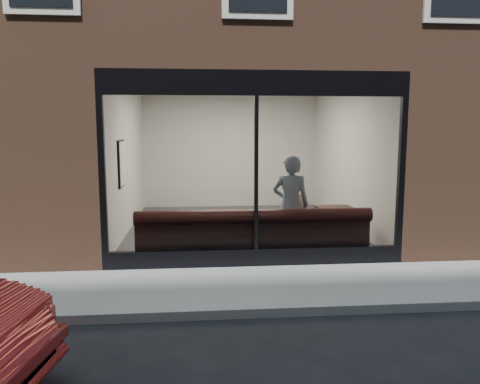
{
  "coord_description": "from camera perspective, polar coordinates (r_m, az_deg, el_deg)",
  "views": [
    {
      "loc": [
        -0.95,
        -5.47,
        2.3
      ],
      "look_at": [
        -0.23,
        2.4,
        1.21
      ],
      "focal_mm": 35.0,
      "sensor_mm": 36.0,
      "label": 1
    }
  ],
  "objects": [
    {
      "name": "kerb_near",
      "position": [
        5.94,
        4.51,
        -14.32
      ],
      "size": [
        40.0,
        0.1,
        0.12
      ],
      "primitive_type": "cube",
      "color": "gray",
      "rests_on": "ground"
    },
    {
      "name": "ground",
      "position": [
        6.01,
        4.42,
        -14.67
      ],
      "size": [
        120.0,
        120.0,
        0.0
      ],
      "primitive_type": "plane",
      "color": "black",
      "rests_on": "ground"
    },
    {
      "name": "cafe_table_right",
      "position": [
        9.24,
        11.72,
        -2.01
      ],
      "size": [
        0.75,
        0.75,
        0.04
      ],
      "primitive_type": "cube",
      "rotation": [
        0.0,
        0.0,
        0.1
      ],
      "color": "#311B13",
      "rests_on": "cafe_floor"
    },
    {
      "name": "cafe_chair_right",
      "position": [
        9.54,
        6.38,
        -4.64
      ],
      "size": [
        0.47,
        0.47,
        0.04
      ],
      "primitive_type": "cube",
      "rotation": [
        0.0,
        0.0,
        3.13
      ],
      "color": "#311B13",
      "rests_on": "cafe_floor"
    },
    {
      "name": "storefront_header",
      "position": [
        7.61,
        2.03,
        13.15
      ],
      "size": [
        5.0,
        0.1,
        0.4
      ],
      "primitive_type": "cube",
      "color": "black",
      "rests_on": "host_building_upper"
    },
    {
      "name": "cafe_wall_left",
      "position": [
        10.6,
        -13.58,
        3.87
      ],
      "size": [
        0.0,
        6.0,
        6.0
      ],
      "primitive_type": "plane",
      "rotation": [
        1.57,
        0.0,
        1.57
      ],
      "color": "silver",
      "rests_on": "ground"
    },
    {
      "name": "cafe_table_left",
      "position": [
        8.62,
        -2.18,
        -2.56
      ],
      "size": [
        0.75,
        0.75,
        0.04
      ],
      "primitive_type": "cube",
      "rotation": [
        0.0,
        0.0,
        -0.28
      ],
      "color": "#311B13",
      "rests_on": "cafe_floor"
    },
    {
      "name": "cafe_floor",
      "position": [
        10.75,
        -0.03,
        -4.36
      ],
      "size": [
        6.0,
        6.0,
        0.0
      ],
      "primitive_type": "plane",
      "color": "#2D2D30",
      "rests_on": "ground"
    },
    {
      "name": "wall_poster",
      "position": [
        9.68,
        -14.14,
        3.38
      ],
      "size": [
        0.02,
        0.66,
        0.88
      ],
      "primitive_type": "cube",
      "color": "white",
      "rests_on": "cafe_wall_left"
    },
    {
      "name": "cafe_ceiling",
      "position": [
        10.55,
        -0.03,
        12.72
      ],
      "size": [
        6.0,
        6.0,
        0.0
      ],
      "primitive_type": "plane",
      "rotation": [
        3.14,
        0.0,
        0.0
      ],
      "color": "white",
      "rests_on": "host_building_upper"
    },
    {
      "name": "host_building_pier_right",
      "position": [
        14.28,
        14.07,
        4.84
      ],
      "size": [
        2.5,
        12.0,
        3.2
      ],
      "primitive_type": "cube",
      "color": "brown",
      "rests_on": "ground"
    },
    {
      "name": "host_building_backfill",
      "position": [
        16.51,
        -1.91,
        5.45
      ],
      "size": [
        5.0,
        6.0,
        3.2
      ],
      "primitive_type": "cube",
      "color": "brown",
      "rests_on": "ground"
    },
    {
      "name": "host_building_pier_left",
      "position": [
        13.77,
        -16.99,
        4.62
      ],
      "size": [
        2.5,
        12.0,
        3.2
      ],
      "primitive_type": "cube",
      "color": "brown",
      "rests_on": "ground"
    },
    {
      "name": "sidewalk_near",
      "position": [
        6.93,
        3.02,
        -11.48
      ],
      "size": [
        40.0,
        2.0,
        0.01
      ],
      "primitive_type": "cube",
      "color": "gray",
      "rests_on": "ground"
    },
    {
      "name": "banquette",
      "position": [
        8.24,
        1.58,
        -6.72
      ],
      "size": [
        4.0,
        0.55,
        0.45
      ],
      "primitive_type": "cube",
      "color": "black",
      "rests_on": "cafe_floor"
    },
    {
      "name": "storefront_mullion",
      "position": [
        7.61,
        1.98,
        2.22
      ],
      "size": [
        0.06,
        0.1,
        2.5
      ],
      "primitive_type": "cube",
      "color": "black",
      "rests_on": "storefront_kick"
    },
    {
      "name": "storefront_kick",
      "position": [
        7.87,
        1.93,
        -7.97
      ],
      "size": [
        5.0,
        0.1,
        0.3
      ],
      "primitive_type": "cube",
      "color": "black",
      "rests_on": "ground"
    },
    {
      "name": "cafe_wall_right",
      "position": [
        11.04,
        12.99,
        4.04
      ],
      "size": [
        0.0,
        6.0,
        6.0
      ],
      "primitive_type": "plane",
      "rotation": [
        1.57,
        0.0,
        -1.57
      ],
      "color": "silver",
      "rests_on": "ground"
    },
    {
      "name": "storefront_glass",
      "position": [
        7.58,
        2.0,
        2.19
      ],
      "size": [
        4.8,
        0.0,
        4.8
      ],
      "primitive_type": "plane",
      "rotation": [
        1.57,
        0.0,
        0.0
      ],
      "color": "white",
      "rests_on": "storefront_kick"
    },
    {
      "name": "person",
      "position": [
        8.52,
        6.19,
        -1.59
      ],
      "size": [
        0.73,
        0.55,
        1.81
      ],
      "primitive_type": "imported",
      "rotation": [
        0.0,
        0.0,
        2.96
      ],
      "color": "#8AA0B7",
      "rests_on": "cafe_floor"
    },
    {
      "name": "cafe_wall_back",
      "position": [
        13.51,
        -1.17,
        4.91
      ],
      "size": [
        5.0,
        0.0,
        5.0
      ],
      "primitive_type": "plane",
      "rotation": [
        1.57,
        0.0,
        0.0
      ],
      "color": "silver",
      "rests_on": "ground"
    }
  ]
}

